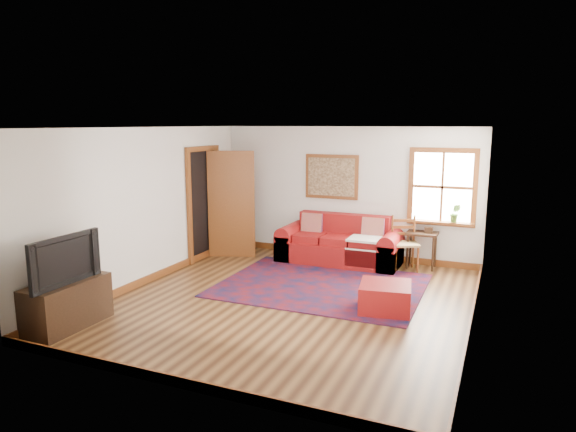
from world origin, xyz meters
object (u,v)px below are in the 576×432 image
at_px(red_ottoman, 385,298).
at_px(media_cabinet, 67,304).
at_px(side_table, 422,239).
at_px(red_leather_sofa, 340,247).
at_px(ladder_back_chair, 404,241).

bearing_deg(red_ottoman, media_cabinet, -158.90).
relative_size(red_ottoman, media_cabinet, 0.62).
height_order(red_ottoman, side_table, side_table).
distance_m(red_leather_sofa, ladder_back_chair, 1.21).
xyz_separation_m(side_table, ladder_back_chair, (-0.27, -0.23, -0.01)).
bearing_deg(media_cabinet, red_leather_sofa, 62.41).
bearing_deg(media_cabinet, ladder_back_chair, 51.37).
bearing_deg(side_table, ladder_back_chair, -140.05).
relative_size(ladder_back_chair, media_cabinet, 0.87).
relative_size(red_ottoman, side_table, 1.05).
bearing_deg(side_table, red_ottoman, -92.76).
height_order(red_leather_sofa, ladder_back_chair, ladder_back_chair).
xyz_separation_m(red_ottoman, media_cabinet, (-3.59, -2.13, 0.11)).
xyz_separation_m(red_ottoman, ladder_back_chair, (-0.15, 2.18, 0.32)).
bearing_deg(red_ottoman, red_leather_sofa, 111.95).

